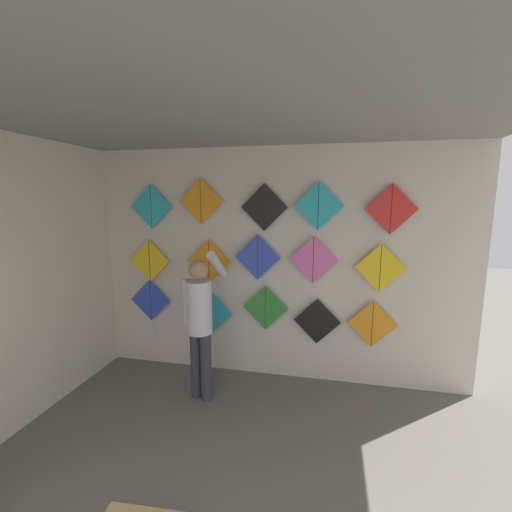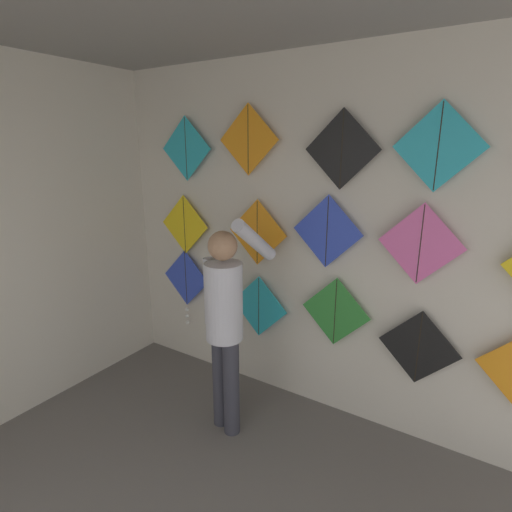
% 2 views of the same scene
% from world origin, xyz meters
% --- Properties ---
extents(back_panel, '(4.91, 0.06, 2.80)m').
position_xyz_m(back_panel, '(0.00, 3.98, 1.40)').
color(back_panel, beige).
rests_on(back_panel, ground).
extents(shopkeeper, '(0.41, 0.54, 1.67)m').
position_xyz_m(shopkeeper, '(-0.54, 3.29, 0.94)').
color(shopkeeper, '#383842').
rests_on(shopkeeper, ground).
extents(kite_0, '(0.55, 0.04, 0.76)m').
position_xyz_m(kite_0, '(-1.47, 3.89, 0.85)').
color(kite_0, blue).
extents(kite_1, '(0.55, 0.01, 0.55)m').
position_xyz_m(kite_1, '(-0.63, 3.89, 0.78)').
color(kite_1, '#28B2C6').
extents(kite_2, '(0.55, 0.01, 0.55)m').
position_xyz_m(kite_2, '(0.07, 3.89, 0.89)').
color(kite_2, '#338C38').
extents(kite_3, '(0.55, 0.01, 0.55)m').
position_xyz_m(kite_3, '(0.69, 3.89, 0.77)').
color(kite_3, black).
extents(kite_5, '(0.55, 0.01, 0.55)m').
position_xyz_m(kite_5, '(-1.45, 3.89, 1.41)').
color(kite_5, yellow).
extents(kite_6, '(0.55, 0.01, 0.55)m').
position_xyz_m(kite_6, '(-0.64, 3.89, 1.43)').
color(kite_6, orange).
extents(kite_7, '(0.55, 0.01, 0.55)m').
position_xyz_m(kite_7, '(-0.03, 3.89, 1.51)').
color(kite_7, blue).
extents(kite_8, '(0.55, 0.01, 0.55)m').
position_xyz_m(kite_8, '(0.63, 3.89, 1.50)').
color(kite_8, pink).
extents(kite_10, '(0.55, 0.01, 0.55)m').
position_xyz_m(kite_10, '(-1.39, 3.89, 2.10)').
color(kite_10, '#28B2C6').
extents(kite_11, '(0.55, 0.01, 0.55)m').
position_xyz_m(kite_11, '(-0.73, 3.89, 2.17)').
color(kite_11, orange).
extents(kite_12, '(0.55, 0.01, 0.55)m').
position_xyz_m(kite_12, '(0.05, 3.89, 2.10)').
color(kite_12, black).
extents(kite_13, '(0.55, 0.01, 0.55)m').
position_xyz_m(kite_13, '(0.67, 3.89, 2.12)').
color(kite_13, '#28B2C6').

